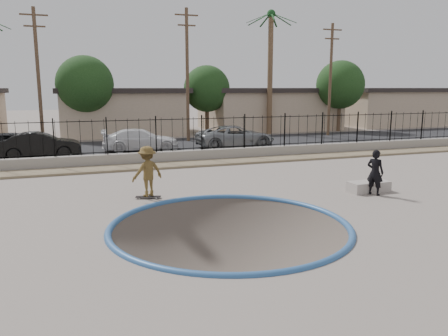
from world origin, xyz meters
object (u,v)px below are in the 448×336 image
videographer (375,172)px  car_d (235,136)px  car_a (13,144)px  car_c (141,140)px  skater (147,174)px  skateboard (148,197)px  concrete_ledge (369,187)px  car_b (40,145)px

videographer → car_d: (-0.35, 13.73, -0.09)m
car_a → car_c: 7.26m
skater → skateboard: skater is taller
concrete_ledge → videographer: bearing=-104.6°
skater → car_b: 11.93m
car_a → car_b: size_ratio=0.99×
skater → car_d: bearing=-143.5°
skater → car_a: size_ratio=0.42×
videographer → car_a: bearing=12.5°
concrete_ledge → car_d: 13.27m
skateboard → concrete_ledge: 8.38m
car_b → car_d: bearing=-88.2°
concrete_ledge → car_c: 15.26m
skateboard → car_d: car_d is taller
skateboard → videographer: 8.41m
concrete_ledge → car_b: (-12.40, 12.91, 0.56)m
car_c → skater: bearing=178.1°
skateboard → car_d: bearing=71.8°
skater → car_b: bearing=-89.0°
concrete_ledge → car_b: bearing=133.9°
skater → car_d: (7.73, 11.51, -0.14)m
car_c → car_a: bearing=95.5°
car_b → concrete_ledge: bearing=-136.0°
videographer → concrete_ledge: videographer is taller
skateboard → skater: bearing=-47.8°
car_a → car_d: car_a is taller
car_b → car_c: car_b is taller
videographer → car_d: size_ratio=0.33×
car_c → videographer: bearing=-149.9°
car_d → videographer: bearing=-179.6°
concrete_ledge → car_a: car_a is taller
car_a → car_d: size_ratio=0.83×
car_a → car_d: 13.42m
car_b → car_c: 5.84m
car_b → car_c: size_ratio=0.93×
skateboard → car_d: 13.88m
skateboard → car_a: bearing=131.0°
car_b → car_c: bearing=-81.6°
skateboard → car_c: car_c is taller
videographer → car_d: 13.74m
skater → car_c: 12.10m
skater → car_d: size_ratio=0.35×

